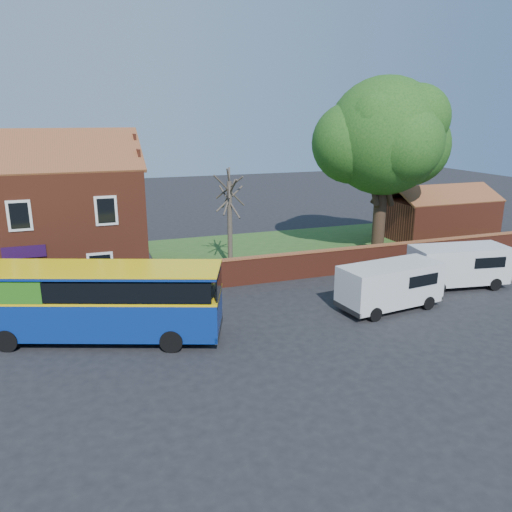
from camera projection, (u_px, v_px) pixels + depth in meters
name	position (u px, v px, depth m)	size (l,w,h in m)	color
ground	(201.00, 348.00, 20.54)	(120.00, 120.00, 0.00)	black
pavement	(28.00, 317.00, 23.51)	(18.00, 3.50, 0.12)	gray
kerb	(25.00, 331.00, 21.92)	(18.00, 0.15, 0.14)	slate
grass_strip	(334.00, 246.00, 36.49)	(26.00, 12.00, 0.04)	#426B28
shop_building	(29.00, 224.00, 27.82)	(12.30, 8.13, 10.50)	maroon
boundary_wall	(380.00, 257.00, 30.83)	(22.00, 0.38, 1.60)	maroon
outbuilding	(437.00, 217.00, 38.94)	(8.20, 5.06, 4.17)	maroon
bus	(88.00, 299.00, 20.90)	(10.71, 6.03, 3.18)	navy
van_near	(390.00, 284.00, 24.41)	(5.38, 2.69, 2.27)	silver
van_far	(459.00, 264.00, 27.58)	(5.50, 2.83, 2.31)	silver
large_tree	(384.00, 140.00, 32.73)	(9.63, 7.62, 11.74)	black
bare_tree	(230.00, 220.00, 30.79)	(2.21, 2.63, 5.89)	#4C4238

